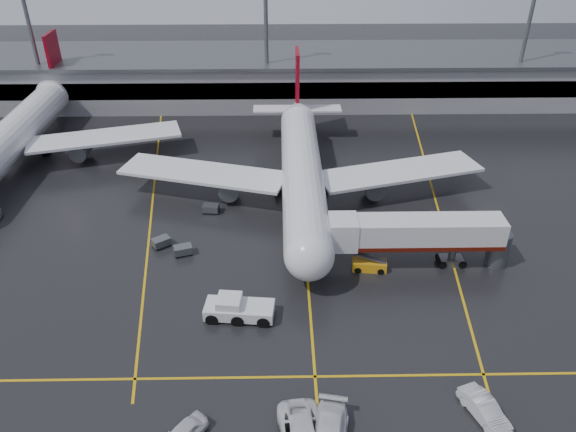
{
  "coord_description": "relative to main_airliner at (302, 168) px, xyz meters",
  "views": [
    {
      "loc": [
        -2.91,
        -55.52,
        37.02
      ],
      "look_at": [
        -2.0,
        -2.0,
        4.0
      ],
      "focal_mm": 34.71,
      "sensor_mm": 36.0,
      "label": 1
    }
  ],
  "objects": [
    {
      "name": "baggage_cart_b",
      "position": [
        -16.72,
        -11.69,
        -3.58
      ],
      "size": [
        2.38,
        2.23,
        1.12
      ],
      "color": "#595B60",
      "rests_on": "ground"
    },
    {
      "name": "apron_line_left",
      "position": [
        -20.0,
        0.3,
        -4.2
      ],
      "size": [
        9.99,
        69.35,
        0.02
      ],
      "primitive_type": "cube",
      "rotation": [
        0.0,
        0.0,
        0.14
      ],
      "color": "gold",
      "rests_on": "ground"
    },
    {
      "name": "light_mast_left",
      "position": [
        -45.0,
        32.3,
        10.27
      ],
      "size": [
        3.0,
        1.2,
        25.45
      ],
      "color": "#595B60",
      "rests_on": "ground"
    },
    {
      "name": "baggage_cart_c",
      "position": [
        -11.72,
        -4.15,
        -3.58
      ],
      "size": [
        2.13,
        1.52,
        1.12
      ],
      "color": "#595B60",
      "rests_on": "ground"
    },
    {
      "name": "apron_line_centre",
      "position": [
        0.0,
        -9.7,
        -4.2
      ],
      "size": [
        0.25,
        90.0,
        0.02
      ],
      "primitive_type": "cube",
      "color": "gold",
      "rests_on": "ground"
    },
    {
      "name": "baggage_cart_a",
      "position": [
        -13.96,
        -13.34,
        -3.58
      ],
      "size": [
        2.3,
        1.84,
        1.12
      ],
      "color": "#595B60",
      "rests_on": "ground"
    },
    {
      "name": "apron_line_stop",
      "position": [
        0.0,
        -31.7,
        -4.2
      ],
      "size": [
        60.0,
        0.25,
        0.02
      ],
      "primitive_type": "cube",
      "color": "gold",
      "rests_on": "ground"
    },
    {
      "name": "service_van_c",
      "position": [
        13.19,
        -36.04,
        -3.39
      ],
      "size": [
        3.44,
        5.26,
        1.64
      ],
      "primitive_type": "imported",
      "rotation": [
        0.0,
        0.0,
        0.38
      ],
      "color": "silver",
      "rests_on": "ground"
    },
    {
      "name": "pushback_tractor",
      "position": [
        -7.13,
        -23.9,
        -3.26
      ],
      "size": [
        6.94,
        3.48,
        2.39
      ],
      "color": "silver",
      "rests_on": "ground"
    },
    {
      "name": "belt_loader",
      "position": [
        6.81,
        -16.5,
        -3.63
      ],
      "size": [
        3.83,
        2.09,
        2.33
      ],
      "color": "orange",
      "rests_on": "ground"
    },
    {
      "name": "ground",
      "position": [
        0.0,
        -9.7,
        -4.21
      ],
      "size": [
        220.0,
        220.0,
        0.0
      ],
      "primitive_type": "plane",
      "color": "black",
      "rests_on": "ground"
    },
    {
      "name": "light_mast_mid",
      "position": [
        -5.0,
        32.3,
        10.27
      ],
      "size": [
        3.0,
        1.2,
        25.45
      ],
      "color": "#595B60",
      "rests_on": "ground"
    },
    {
      "name": "light_mast_right",
      "position": [
        40.0,
        32.3,
        10.27
      ],
      "size": [
        3.0,
        1.2,
        25.45
      ],
      "color": "#595B60",
      "rests_on": "ground"
    },
    {
      "name": "apron_line_right",
      "position": [
        18.0,
        0.3,
        -4.2
      ],
      "size": [
        7.57,
        69.64,
        0.02
      ],
      "primitive_type": "cube",
      "rotation": [
        0.0,
        0.0,
        -0.1
      ],
      "color": "gold",
      "rests_on": "ground"
    },
    {
      "name": "second_airliner",
      "position": [
        -42.0,
        12.0,
        0.0
      ],
      "size": [
        48.8,
        45.6,
        14.1
      ],
      "color": "silver",
      "rests_on": "ground"
    },
    {
      "name": "main_airliner",
      "position": [
        0.0,
        0.0,
        0.0
      ],
      "size": [
        48.8,
        45.6,
        14.1
      ],
      "color": "silver",
      "rests_on": "ground"
    },
    {
      "name": "terminal",
      "position": [
        0.0,
        38.23,
        0.11
      ],
      "size": [
        122.0,
        19.0,
        8.6
      ],
      "color": "gray",
      "rests_on": "ground"
    },
    {
      "name": "jet_bridge",
      "position": [
        11.87,
        -15.7,
        -0.28
      ],
      "size": [
        19.9,
        3.4,
        6.05
      ],
      "color": "silver",
      "rests_on": "ground"
    }
  ]
}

